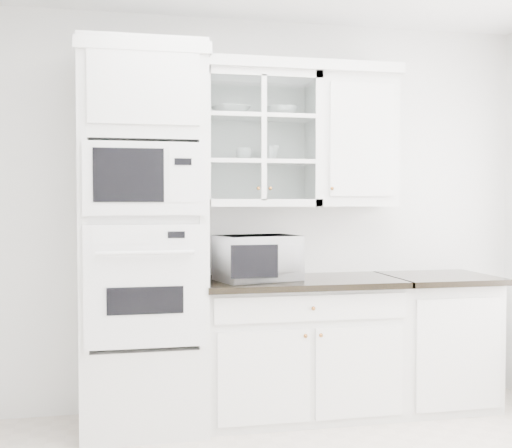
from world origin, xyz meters
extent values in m
cube|color=white|center=(0.00, 1.74, 1.35)|extent=(4.00, 0.02, 2.70)
cube|color=white|center=(-0.75, 1.43, 1.20)|extent=(0.76, 0.65, 2.40)
cube|color=white|center=(-0.75, 1.09, 0.94)|extent=(0.70, 0.03, 0.72)
cube|color=black|center=(-0.75, 1.07, 0.86)|extent=(0.44, 0.01, 0.16)
cube|color=white|center=(-0.75, 1.09, 1.56)|extent=(0.70, 0.03, 0.43)
cube|color=black|center=(-0.84, 1.07, 1.58)|extent=(0.40, 0.01, 0.31)
cube|color=white|center=(0.28, 1.45, 0.44)|extent=(1.30, 0.60, 0.88)
cube|color=black|center=(0.28, 1.42, 0.90)|extent=(1.32, 0.67, 0.04)
cube|color=white|center=(1.28, 1.45, 0.44)|extent=(0.70, 0.60, 0.88)
cube|color=black|center=(1.28, 1.42, 0.90)|extent=(0.72, 0.67, 0.04)
cube|color=white|center=(0.03, 1.58, 1.85)|extent=(0.80, 0.33, 0.90)
cube|color=white|center=(0.03, 1.58, 1.70)|extent=(0.74, 0.29, 0.02)
cube|color=white|center=(0.03, 1.58, 2.00)|extent=(0.74, 0.29, 0.02)
cube|color=white|center=(0.71, 1.58, 1.85)|extent=(0.55, 0.33, 0.90)
cube|color=white|center=(-0.07, 1.56, 2.33)|extent=(2.14, 0.38, 0.07)
imported|color=white|center=(-0.02, 1.41, 1.07)|extent=(0.59, 0.53, 0.29)
imported|color=white|center=(-0.16, 1.57, 2.04)|extent=(0.30, 0.30, 0.06)
imported|color=white|center=(0.19, 1.59, 2.04)|extent=(0.25, 0.25, 0.07)
imported|color=white|center=(-0.07, 1.59, 1.75)|extent=(0.11, 0.11, 0.08)
imported|color=white|center=(0.11, 1.59, 1.76)|extent=(0.15, 0.15, 0.11)
camera|label=1|loc=(-0.88, -2.67, 1.43)|focal=45.00mm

